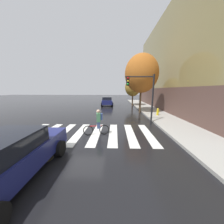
% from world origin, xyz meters
% --- Properties ---
extents(ground_plane, '(120.00, 120.00, 0.00)m').
position_xyz_m(ground_plane, '(0.00, 0.00, 0.00)').
color(ground_plane, black).
extents(sidewalk, '(6.50, 50.00, 0.15)m').
position_xyz_m(sidewalk, '(8.75, 0.00, 0.07)').
color(sidewalk, '#9E9B93').
rests_on(sidewalk, ground).
extents(crosswalk_stripes, '(8.69, 3.99, 0.01)m').
position_xyz_m(crosswalk_stripes, '(0.18, 0.00, 0.01)').
color(crosswalk_stripes, silver).
rests_on(crosswalk_stripes, ground).
extents(manhole_cover, '(0.64, 0.64, 0.01)m').
position_xyz_m(manhole_cover, '(-0.94, -2.98, 0.00)').
color(manhole_cover, '#473D1E').
rests_on(manhole_cover, ground).
extents(sedan_near, '(2.19, 4.61, 1.59)m').
position_xyz_m(sedan_near, '(-1.35, -4.20, 0.82)').
color(sedan_near, navy).
rests_on(sedan_near, ground).
extents(sedan_mid, '(2.47, 4.79, 1.61)m').
position_xyz_m(sedan_mid, '(0.44, 14.56, 0.83)').
color(sedan_mid, navy).
rests_on(sedan_mid, ground).
extents(cyclist, '(1.69, 0.41, 1.69)m').
position_xyz_m(cyclist, '(0.94, -0.21, 0.84)').
color(cyclist, black).
rests_on(cyclist, ground).
extents(traffic_light_near, '(2.47, 0.28, 4.20)m').
position_xyz_m(traffic_light_near, '(4.42, 2.59, 2.86)').
color(traffic_light_near, black).
rests_on(traffic_light_near, ground).
extents(fire_hydrant, '(0.33, 0.22, 0.78)m').
position_xyz_m(fire_hydrant, '(6.78, 5.31, 0.53)').
color(fire_hydrant, gold).
rests_on(fire_hydrant, sidewalk).
extents(street_tree_near, '(4.05, 4.05, 7.21)m').
position_xyz_m(street_tree_near, '(5.24, 7.43, 4.87)').
color(street_tree_near, '#4C3823').
rests_on(street_tree_near, ground).
extents(street_tree_mid, '(2.81, 2.81, 5.00)m').
position_xyz_m(street_tree_mid, '(5.20, 13.87, 3.37)').
color(street_tree_mid, '#4C3823').
rests_on(street_tree_mid, ground).
extents(corner_building, '(16.70, 24.70, 13.39)m').
position_xyz_m(corner_building, '(16.83, 10.54, 6.65)').
color(corner_building, brown).
rests_on(corner_building, ground).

